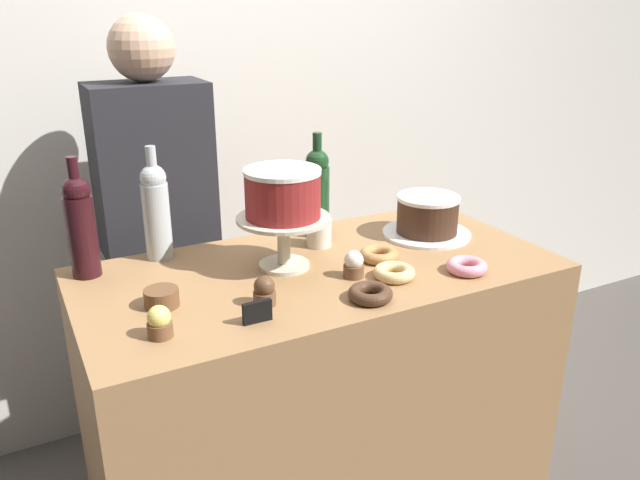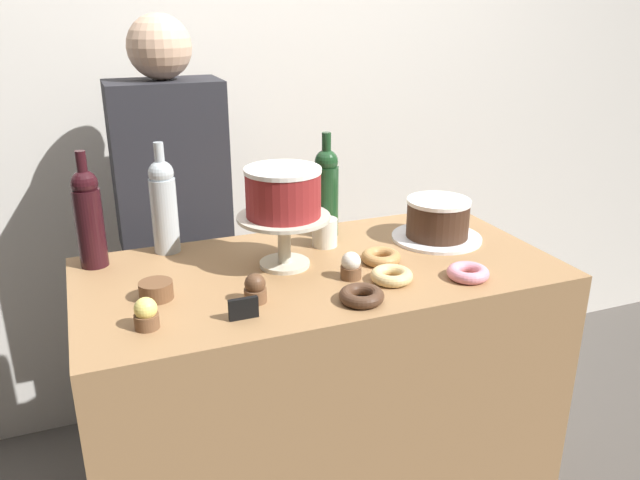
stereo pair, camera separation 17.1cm
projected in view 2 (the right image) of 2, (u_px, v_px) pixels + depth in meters
back_wall at (234, 94)px, 2.40m from camera, size 6.00×0.05×2.60m
display_counter at (320, 408)px, 1.91m from camera, size 1.32×0.66×0.94m
cake_stand_pedestal at (284, 231)px, 1.72m from camera, size 0.26×0.26×0.15m
white_layer_cake at (283, 192)px, 1.68m from camera, size 0.21×0.21×0.13m
silver_serving_platter at (436, 237)px, 1.95m from camera, size 0.28×0.28×0.01m
chocolate_round_cake at (438, 218)px, 1.92m from camera, size 0.19×0.19×0.12m
wine_bottle_dark_red at (89, 216)px, 1.70m from camera, size 0.08×0.08×0.33m
wine_bottle_clear at (164, 204)px, 1.80m from camera, size 0.08×0.08×0.33m
wine_bottle_green at (326, 191)px, 1.94m from camera, size 0.08×0.08×0.33m
cupcake_chocolate at (255, 289)px, 1.53m from camera, size 0.06×0.06×0.07m
cupcake_lemon at (146, 314)px, 1.40m from camera, size 0.06×0.06×0.07m
cupcake_vanilla at (351, 266)px, 1.66m from camera, size 0.06×0.06×0.07m
donut_chocolate at (362, 296)px, 1.53m from camera, size 0.11×0.11×0.03m
donut_pink at (468, 273)px, 1.67m from camera, size 0.11×0.11×0.03m
donut_maple at (381, 257)px, 1.77m from camera, size 0.11×0.11×0.03m
donut_glazed at (392, 276)px, 1.65m from camera, size 0.11×0.11×0.03m
cookie_stack at (156, 290)px, 1.55m from camera, size 0.08×0.08×0.04m
price_sign_chalkboard at (243, 308)px, 1.45m from camera, size 0.07×0.01×0.05m
coffee_cup_ceramic at (325, 232)px, 1.88m from camera, size 0.08×0.08×0.08m
barista_figure at (177, 247)px, 2.16m from camera, size 0.36×0.22×1.60m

